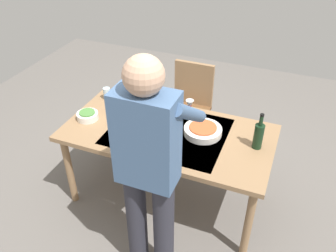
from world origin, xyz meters
The scene contains 13 objects.
ground_plane centered at (0.00, 0.00, 0.00)m, with size 6.00×6.00×0.00m, color #66605B.
dining_table centered at (0.00, 0.00, 0.66)m, with size 1.67×0.84×0.73m.
chair_near centered at (0.08, -0.80, 0.53)m, with size 0.40×0.40×0.91m.
person_server centered at (-0.15, 0.68, 0.96)m, with size 0.42×0.61×1.69m.
wine_bottle centered at (-0.69, -0.06, 0.84)m, with size 0.07×0.07×0.30m.
wine_glass_left centered at (0.39, -0.27, 0.83)m, with size 0.07×0.07×0.15m.
wine_glass_right centered at (-0.08, -0.28, 0.83)m, with size 0.07×0.07×0.15m.
water_cup_near_left centered at (0.71, -0.27, 0.78)m, with size 0.06×0.06×0.11m, color silver.
water_cup_near_right centered at (0.08, 0.18, 0.77)m, with size 0.08×0.08×0.09m, color silver.
serving_bowl_pasta centered at (-0.27, -0.07, 0.76)m, with size 0.30×0.30×0.07m.
side_bowl_salad centered at (0.69, 0.08, 0.76)m, with size 0.18×0.18×0.07m.
dinner_plate_near centered at (0.10, -0.02, 0.73)m, with size 0.23×0.23×0.01m, color white.
table_fork centered at (0.34, 0.03, 0.73)m, with size 0.01×0.18×0.01m, color silver.
Camera 1 is at (-0.85, 2.12, 2.38)m, focal length 37.73 mm.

